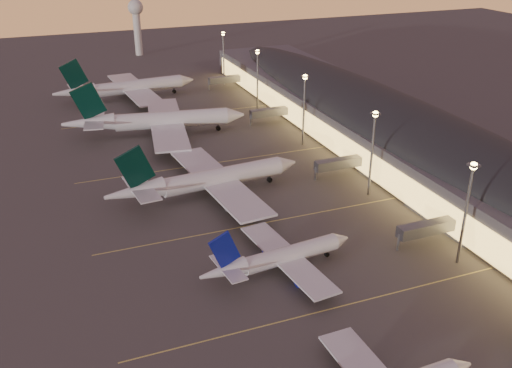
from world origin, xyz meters
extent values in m
plane|color=#403E3B|center=(0.00, 0.00, 0.00)|extent=(700.00, 700.00, 0.00)
cone|color=silver|center=(10.13, -31.97, 3.67)|extent=(4.00, 4.21, 4.10)
cylinder|color=silver|center=(-1.89, 12.61, 3.67)|extent=(24.40, 6.64, 4.10)
cone|color=silver|center=(12.03, 14.10, 3.67)|extent=(4.30, 4.49, 4.10)
cone|color=silver|center=(-19.28, 10.75, 4.18)|extent=(11.26, 5.24, 4.10)
cube|color=silver|center=(-3.04, 12.49, 2.95)|extent=(10.63, 35.10, 0.45)
cylinder|color=navy|center=(-3.08, 20.13, 1.57)|extent=(5.74, 3.64, 3.08)
cylinder|color=navy|center=(-1.46, 5.01, 1.57)|extent=(5.74, 3.64, 3.08)
cube|color=navy|center=(-18.74, 10.81, 9.50)|extent=(7.54, 1.41, 8.90)
cube|color=silver|center=(-17.96, 10.89, 4.80)|extent=(5.19, 12.78, 0.29)
cylinder|color=black|center=(8.18, 13.69, 0.81)|extent=(0.36, 0.36, 1.62)
cylinder|color=black|center=(8.18, 13.69, 0.57)|extent=(1.22, 0.84, 1.15)
cylinder|color=black|center=(-4.12, 15.26, 0.81)|extent=(0.36, 0.36, 1.62)
cylinder|color=black|center=(-4.12, 15.26, 0.57)|extent=(1.22, 0.84, 1.15)
cylinder|color=black|center=(-3.51, 9.55, 0.81)|extent=(0.36, 0.36, 1.62)
cylinder|color=black|center=(-3.51, 9.55, 0.57)|extent=(1.22, 0.84, 1.15)
cylinder|color=silver|center=(-3.55, 57.47, 5.06)|extent=(37.54, 9.06, 5.62)
cone|color=silver|center=(17.95, 59.48, 5.06)|extent=(6.49, 6.16, 5.62)
cone|color=silver|center=(-30.41, 54.96, 5.76)|extent=(17.24, 7.16, 5.62)
cube|color=silver|center=(-5.34, 57.30, 4.08)|extent=(15.81, 55.11, 0.62)
cylinder|color=slate|center=(-5.26, 69.32, 2.18)|extent=(8.75, 4.98, 4.22)
cylinder|color=slate|center=(-3.03, 45.51, 2.18)|extent=(8.75, 4.98, 4.22)
cube|color=black|center=(-29.58, 55.03, 13.02)|extent=(11.12, 1.87, 12.48)
cube|color=silver|center=(-28.38, 55.14, 6.61)|extent=(7.79, 20.04, 0.39)
cylinder|color=black|center=(12.00, 58.92, 1.12)|extent=(0.49, 0.49, 2.25)
cylinder|color=black|center=(12.00, 58.92, 0.79)|extent=(1.66, 1.13, 1.57)
cylinder|color=black|center=(-6.90, 61.11, 1.12)|extent=(0.49, 0.49, 2.25)
cylinder|color=black|center=(-6.90, 61.11, 0.79)|extent=(1.66, 1.13, 1.57)
cylinder|color=black|center=(-6.17, 53.27, 1.12)|extent=(0.49, 0.49, 2.25)
cylinder|color=black|center=(-6.17, 53.27, 0.79)|extent=(1.66, 1.13, 1.57)
cylinder|color=silver|center=(-5.39, 113.69, 5.73)|extent=(42.57, 12.92, 6.36)
cone|color=silver|center=(18.74, 109.84, 5.73)|extent=(7.71, 7.35, 6.36)
cone|color=silver|center=(-35.56, 118.50, 6.52)|extent=(19.78, 9.28, 6.36)
cube|color=silver|center=(-7.40, 114.01, 4.61)|extent=(21.76, 62.68, 0.70)
cylinder|color=slate|center=(-3.93, 127.16, 2.47)|extent=(10.14, 6.21, 4.77)
cylinder|color=slate|center=(-8.19, 100.43, 2.47)|extent=(10.14, 6.21, 4.77)
cube|color=black|center=(-34.62, 118.35, 14.75)|extent=(12.55, 2.92, 14.13)
cube|color=silver|center=(-33.28, 118.14, 7.48)|extent=(10.19, 22.94, 0.45)
cylinder|color=black|center=(12.07, 110.90, 1.27)|extent=(0.58, 0.58, 2.55)
cylinder|color=black|center=(12.07, 110.90, 0.89)|extent=(1.94, 1.38, 1.78)
cylinder|color=black|center=(-8.04, 118.62, 1.27)|extent=(0.58, 0.58, 2.55)
cylinder|color=black|center=(-8.04, 118.62, 0.89)|extent=(1.94, 1.38, 1.78)
cylinder|color=black|center=(-9.45, 109.82, 1.27)|extent=(0.58, 0.58, 2.55)
cylinder|color=black|center=(-9.45, 109.82, 0.89)|extent=(1.94, 1.38, 1.78)
cylinder|color=silver|center=(-7.66, 167.56, 5.43)|extent=(40.24, 9.44, 6.03)
cone|color=silver|center=(15.40, 169.55, 5.43)|extent=(6.93, 6.56, 6.03)
cone|color=silver|center=(-36.49, 165.06, 6.18)|extent=(18.46, 7.56, 6.03)
cube|color=silver|center=(-9.59, 167.39, 4.37)|extent=(16.56, 59.06, 0.66)
cylinder|color=slate|center=(-9.41, 180.28, 2.34)|extent=(9.36, 5.28, 4.52)
cylinder|color=slate|center=(-7.20, 154.73, 2.34)|extent=(9.36, 5.28, 4.52)
cube|color=black|center=(-35.60, 165.14, 13.97)|extent=(11.93, 1.93, 13.38)
cube|color=silver|center=(-34.32, 165.25, 7.08)|extent=(8.22, 21.46, 0.42)
cylinder|color=black|center=(9.02, 169.00, 1.21)|extent=(0.52, 0.52, 2.41)
cylinder|color=black|center=(9.02, 169.00, 0.84)|extent=(1.77, 1.20, 1.69)
cylinder|color=black|center=(-11.23, 171.48, 1.21)|extent=(0.52, 0.52, 2.41)
cylinder|color=black|center=(-11.23, 171.48, 0.84)|extent=(1.77, 1.20, 1.69)
cylinder|color=black|center=(-10.50, 163.08, 1.21)|extent=(0.52, 0.52, 2.41)
cylinder|color=black|center=(-10.50, 163.08, 0.84)|extent=(1.77, 1.20, 1.69)
cube|color=#4D4D53|center=(62.00, 72.50, 6.00)|extent=(40.00, 255.00, 12.00)
ellipsoid|color=black|center=(62.00, 72.50, 12.00)|extent=(39.00, 253.00, 10.92)
cube|color=#F3BF5A|center=(41.80, 72.50, 5.00)|extent=(0.40, 244.80, 8.00)
cube|color=slate|center=(34.00, 10.00, 4.50)|extent=(16.00, 3.20, 3.00)
cylinder|color=slate|center=(26.00, 10.00, 2.20)|extent=(0.70, 0.70, 4.40)
cube|color=slate|center=(34.00, 55.00, 4.50)|extent=(16.00, 3.20, 3.00)
cylinder|color=slate|center=(26.00, 55.00, 2.20)|extent=(0.70, 0.70, 4.40)
cube|color=slate|center=(34.00, 112.00, 4.50)|extent=(16.00, 3.20, 3.00)
cylinder|color=slate|center=(26.00, 112.00, 2.20)|extent=(0.70, 0.70, 4.40)
cube|color=slate|center=(34.00, 168.00, 4.50)|extent=(16.00, 3.20, 3.00)
cylinder|color=slate|center=(26.00, 168.00, 2.20)|extent=(0.70, 0.70, 4.40)
cylinder|color=slate|center=(36.00, 0.00, 12.50)|extent=(0.70, 0.70, 25.00)
cube|color=slate|center=(36.00, 0.00, 25.20)|extent=(2.20, 2.20, 0.50)
sphere|color=#FFCC5D|center=(36.00, 0.00, 25.00)|extent=(1.80, 1.80, 1.80)
cylinder|color=slate|center=(36.00, 40.00, 12.50)|extent=(0.70, 0.70, 25.00)
cube|color=slate|center=(36.00, 40.00, 25.20)|extent=(2.20, 2.20, 0.50)
sphere|color=#FFCC5D|center=(36.00, 40.00, 25.00)|extent=(1.80, 1.80, 1.80)
cylinder|color=slate|center=(36.00, 85.00, 12.50)|extent=(0.70, 0.70, 25.00)
cube|color=slate|center=(36.00, 85.00, 25.20)|extent=(2.20, 2.20, 0.50)
sphere|color=#FFCC5D|center=(36.00, 85.00, 25.00)|extent=(1.80, 1.80, 1.80)
cylinder|color=slate|center=(36.00, 130.00, 12.50)|extent=(0.70, 0.70, 25.00)
cube|color=slate|center=(36.00, 130.00, 25.20)|extent=(2.20, 2.20, 0.50)
sphere|color=#FFCC5D|center=(36.00, 130.00, 25.00)|extent=(1.80, 1.80, 1.80)
cylinder|color=slate|center=(36.00, 175.00, 12.50)|extent=(0.70, 0.70, 25.00)
cube|color=slate|center=(36.00, 175.00, 25.20)|extent=(2.20, 2.20, 0.50)
sphere|color=#FFCC5D|center=(36.00, 175.00, 25.00)|extent=(1.80, 1.80, 1.80)
cylinder|color=silver|center=(10.00, 260.00, 13.00)|extent=(4.40, 4.40, 26.00)
sphere|color=silver|center=(10.00, 260.00, 28.00)|extent=(9.00, 9.00, 9.00)
cube|color=#D8C659|center=(0.00, -5.00, 0.01)|extent=(90.00, 0.36, 0.00)
cube|color=#D8C659|center=(0.00, 35.00, 0.01)|extent=(90.00, 0.36, 0.00)
cube|color=#D8C659|center=(0.00, 80.00, 0.01)|extent=(90.00, 0.36, 0.00)
cube|color=#D8C659|center=(0.00, 135.00, 0.01)|extent=(90.00, 0.36, 0.00)
camera|label=1|loc=(-51.04, -90.15, 74.07)|focal=40.00mm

